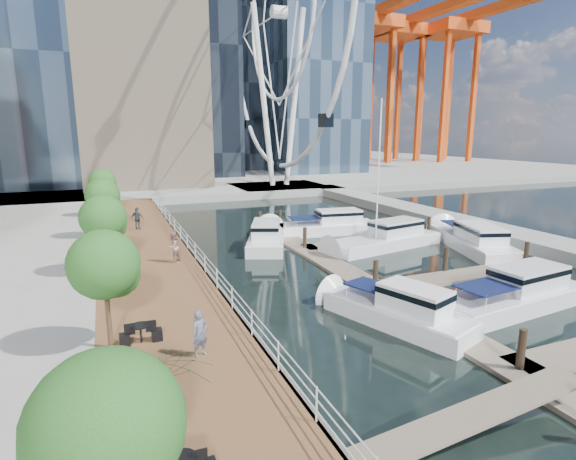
# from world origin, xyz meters

# --- Properties ---
(ground) EXTENTS (520.00, 520.00, 0.00)m
(ground) POSITION_xyz_m (0.00, 0.00, 0.00)
(ground) COLOR black
(ground) RESTS_ON ground
(boardwalk) EXTENTS (6.00, 60.00, 1.00)m
(boardwalk) POSITION_xyz_m (-9.00, 15.00, 0.50)
(boardwalk) COLOR brown
(boardwalk) RESTS_ON ground
(seawall) EXTENTS (0.25, 60.00, 1.00)m
(seawall) POSITION_xyz_m (-6.00, 15.00, 0.50)
(seawall) COLOR #595954
(seawall) RESTS_ON ground
(land_far) EXTENTS (200.00, 114.00, 1.00)m
(land_far) POSITION_xyz_m (0.00, 102.00, 0.50)
(land_far) COLOR gray
(land_far) RESTS_ON ground
(breakwater) EXTENTS (4.00, 60.00, 1.00)m
(breakwater) POSITION_xyz_m (20.00, 20.00, 0.50)
(breakwater) COLOR gray
(breakwater) RESTS_ON ground
(pier) EXTENTS (14.00, 12.00, 1.00)m
(pier) POSITION_xyz_m (14.00, 52.00, 0.50)
(pier) COLOR gray
(pier) RESTS_ON ground
(railing) EXTENTS (0.10, 60.00, 1.05)m
(railing) POSITION_xyz_m (-6.10, 15.00, 1.52)
(railing) COLOR white
(railing) RESTS_ON boardwalk
(floating_docks) EXTENTS (16.00, 34.00, 2.60)m
(floating_docks) POSITION_xyz_m (7.97, 9.98, 0.49)
(floating_docks) COLOR #6D6051
(floating_docks) RESTS_ON ground
(ferris_wheel) EXTENTS (5.80, 45.60, 47.80)m
(ferris_wheel) POSITION_xyz_m (14.00, 52.00, 25.92)
(ferris_wheel) COLOR white
(ferris_wheel) RESTS_ON ground
(port_cranes) EXTENTS (40.00, 52.00, 38.00)m
(port_cranes) POSITION_xyz_m (67.67, 95.67, 20.00)
(port_cranes) COLOR #D84C14
(port_cranes) RESTS_ON ground
(street_trees) EXTENTS (2.60, 42.60, 4.60)m
(street_trees) POSITION_xyz_m (-11.40, 14.00, 4.29)
(street_trees) COLOR #3F2B1C
(street_trees) RESTS_ON ground
(cafe_tables) EXTENTS (2.50, 13.70, 0.74)m
(cafe_tables) POSITION_xyz_m (-10.40, -2.00, 1.37)
(cafe_tables) COLOR black
(cafe_tables) RESTS_ON ground
(yacht_foreground) EXTENTS (10.66, 3.86, 2.15)m
(yacht_foreground) POSITION_xyz_m (8.09, 2.91, 0.00)
(yacht_foreground) COLOR silver
(yacht_foreground) RESTS_ON ground
(pedestrian_near) EXTENTS (0.76, 0.65, 1.75)m
(pedestrian_near) POSITION_xyz_m (-8.36, 2.09, 1.88)
(pedestrian_near) COLOR #4F526A
(pedestrian_near) RESTS_ON boardwalk
(pedestrian_mid) EXTENTS (1.19, 1.20, 1.95)m
(pedestrian_mid) POSITION_xyz_m (-7.49, 14.91, 1.98)
(pedestrian_mid) COLOR #8C6C61
(pedestrian_mid) RESTS_ON boardwalk
(pedestrian_far) EXTENTS (1.16, 1.06, 1.90)m
(pedestrian_far) POSITION_xyz_m (-8.85, 26.08, 1.95)
(pedestrian_far) COLOR #353943
(pedestrian_far) RESTS_ON boardwalk
(moored_yachts) EXTENTS (20.95, 36.18, 11.50)m
(moored_yachts) POSITION_xyz_m (8.44, 14.58, 0.00)
(moored_yachts) COLOR silver
(moored_yachts) RESTS_ON ground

